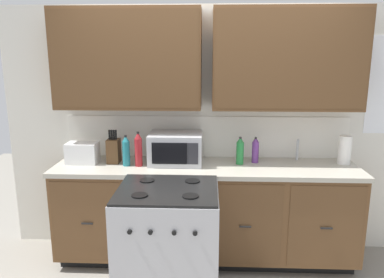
{
  "coord_description": "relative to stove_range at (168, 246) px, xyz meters",
  "views": [
    {
      "loc": [
        0.02,
        -2.97,
        1.92
      ],
      "look_at": [
        -0.13,
        0.27,
        1.18
      ],
      "focal_mm": 35.21,
      "sensor_mm": 36.0,
      "label": 1
    }
  ],
  "objects": [
    {
      "name": "ground_plane",
      "position": [
        0.28,
        0.33,
        -0.47
      ],
      "size": [
        8.0,
        8.0,
        0.0
      ],
      "primitive_type": "plane",
      "color": "gray"
    },
    {
      "name": "wall_unit",
      "position": [
        0.29,
        0.83,
        1.14
      ],
      "size": [
        3.91,
        0.4,
        2.36
      ],
      "color": "silver",
      "rests_on": "ground_plane"
    },
    {
      "name": "counter_run",
      "position": [
        0.29,
        0.63,
        0.01
      ],
      "size": [
        2.74,
        0.64,
        0.93
      ],
      "color": "black",
      "rests_on": "ground_plane"
    },
    {
      "name": "stove_range",
      "position": [
        0.0,
        0.0,
        0.0
      ],
      "size": [
        0.76,
        0.68,
        0.95
      ],
      "color": "#B7B7BC",
      "rests_on": "ground_plane"
    },
    {
      "name": "microwave",
      "position": [
        0.0,
        0.69,
        0.6
      ],
      "size": [
        0.48,
        0.37,
        0.28
      ],
      "color": "#B7B7BC",
      "rests_on": "counter_run"
    },
    {
      "name": "toaster",
      "position": [
        -0.86,
        0.66,
        0.56
      ],
      "size": [
        0.28,
        0.18,
        0.19
      ],
      "color": "white",
      "rests_on": "counter_run"
    },
    {
      "name": "knife_block",
      "position": [
        -0.57,
        0.68,
        0.58
      ],
      "size": [
        0.11,
        0.14,
        0.31
      ],
      "color": "#52361E",
      "rests_on": "counter_run"
    },
    {
      "name": "sink_faucet",
      "position": [
        1.14,
        0.84,
        0.56
      ],
      "size": [
        0.02,
        0.02,
        0.2
      ],
      "primitive_type": "cylinder",
      "color": "#B2B5BA",
      "rests_on": "counter_run"
    },
    {
      "name": "paper_towel_roll",
      "position": [
        1.55,
        0.75,
        0.59
      ],
      "size": [
        0.12,
        0.12,
        0.26
      ],
      "primitive_type": "cylinder",
      "color": "white",
      "rests_on": "counter_run"
    },
    {
      "name": "bottle_green",
      "position": [
        0.59,
        0.69,
        0.59
      ],
      "size": [
        0.07,
        0.07,
        0.25
      ],
      "color": "#237A38",
      "rests_on": "counter_run"
    },
    {
      "name": "bottle_red",
      "position": [
        -0.32,
        0.58,
        0.62
      ],
      "size": [
        0.07,
        0.07,
        0.31
      ],
      "color": "maroon",
      "rests_on": "counter_run"
    },
    {
      "name": "bottle_teal",
      "position": [
        -0.43,
        0.59,
        0.6
      ],
      "size": [
        0.07,
        0.07,
        0.28
      ],
      "color": "#1E707A",
      "rests_on": "counter_run"
    },
    {
      "name": "bottle_violet",
      "position": [
        0.74,
        0.75,
        0.58
      ],
      "size": [
        0.06,
        0.06,
        0.24
      ],
      "color": "#663384",
      "rests_on": "counter_run"
    }
  ]
}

